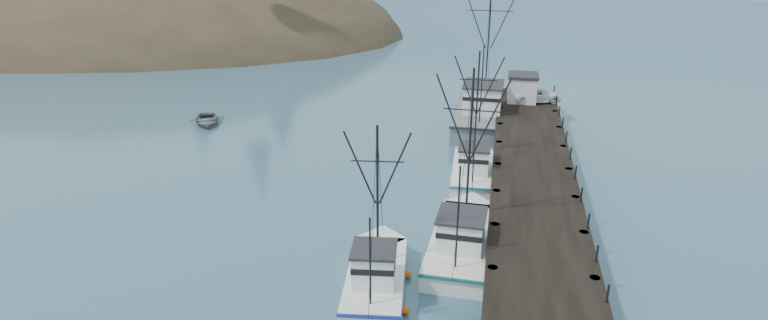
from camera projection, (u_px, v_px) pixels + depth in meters
The scene contains 11 objects.
ground at pixel (284, 286), 33.56m from camera, with size 400.00×400.00×0.00m, color #31576E.
pier at pixel (533, 170), 45.04m from camera, with size 6.00×44.00×2.00m.
headland at pixel (66, 49), 120.37m from camera, with size 134.80×78.00×51.00m.
moored_sailboats at pixel (206, 50), 94.83m from camera, with size 24.90×15.54×6.35m.
trawler_near at pixel (463, 239), 36.93m from camera, with size 4.17×11.54×11.65m.
trawler_mid at pixel (376, 275), 33.14m from camera, with size 4.08×9.51×9.62m.
trawler_far at pixel (473, 169), 47.36m from camera, with size 3.53×9.98×10.40m.
work_vessel at pixel (483, 110), 61.11m from camera, with size 5.49×17.39×14.32m.
pier_shed at pixel (522, 87), 60.92m from camera, with size 3.00×3.20×2.80m.
pickup_truck at pixel (537, 95), 60.92m from camera, with size 2.35×5.11×1.42m, color white.
motorboat at pixel (207, 124), 60.87m from camera, with size 3.55×4.97×1.03m, color slate.
Camera 1 is at (11.01, -26.98, 18.95)m, focal length 28.00 mm.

